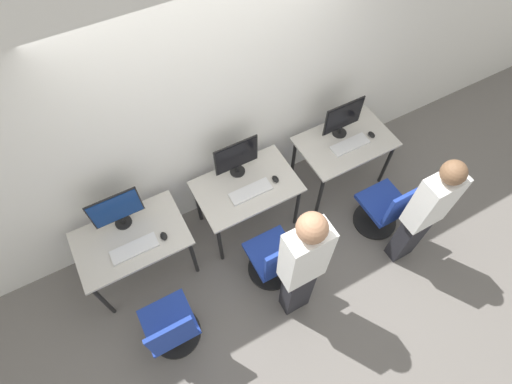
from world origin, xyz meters
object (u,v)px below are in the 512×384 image
object	(u,v)px
mouse_left	(164,236)
person_right	(425,212)
mouse_right	(372,134)
person_center	(302,266)
office_chair_left	(172,329)
office_chair_right	(385,209)
monitor_left	(116,210)
keyboard_left	(134,249)
keyboard_right	(350,145)
office_chair_center	(275,260)
monitor_right	(343,118)
monitor_center	(237,157)
mouse_center	(275,179)
keyboard_center	(251,191)

from	to	relation	value
mouse_left	person_right	size ratio (longest dim) A/B	0.06
mouse_right	person_center	bearing A→B (deg)	-147.11
office_chair_left	office_chair_right	bearing A→B (deg)	1.69
monitor_left	mouse_left	world-z (taller)	monitor_left
keyboard_left	keyboard_right	xyz separation A→B (m)	(2.40, 0.06, 0.00)
keyboard_left	mouse_left	size ratio (longest dim) A/B	4.71
office_chair_center	office_chair_right	size ratio (longest dim) A/B	1.00
monitor_left	person_center	size ratio (longest dim) A/B	0.26
person_center	keyboard_right	xyz separation A→B (m)	(1.24, 0.98, -0.23)
keyboard_right	person_right	world-z (taller)	person_right
monitor_right	mouse_right	world-z (taller)	monitor_right
monitor_center	office_chair_center	size ratio (longest dim) A/B	0.52
office_chair_center	keyboard_right	bearing A→B (deg)	26.07
monitor_left	person_center	xyz separation A→B (m)	(1.16, -1.23, 0.00)
monitor_center	mouse_center	distance (m)	0.45
office_chair_right	monitor_left	bearing A→B (deg)	159.19
office_chair_left	office_chair_center	size ratio (longest dim) A/B	1.00
mouse_left	person_center	size ratio (longest dim) A/B	0.05
office_chair_left	monitor_center	distance (m)	1.68
person_center	keyboard_right	size ratio (longest dim) A/B	4.07
keyboard_left	mouse_left	bearing A→B (deg)	-2.60
mouse_center	office_chair_center	size ratio (longest dim) A/B	0.10
office_chair_left	person_center	distance (m)	1.32
mouse_center	office_chair_right	bearing A→B (deg)	-34.72
mouse_left	monitor_right	bearing A→B (deg)	7.04
office_chair_center	person_right	size ratio (longest dim) A/B	0.55
monitor_left	person_right	xyz separation A→B (m)	(2.45, -1.30, -0.09)
office_chair_center	keyboard_right	xyz separation A→B (m)	(1.26, 0.62, 0.37)
office_chair_left	keyboard_right	xyz separation A→B (m)	(2.39, 0.75, 0.37)
keyboard_center	office_chair_center	distance (m)	0.71
office_chair_left	monitor_right	bearing A→B (deg)	21.61
monitor_left	mouse_right	xyz separation A→B (m)	(2.68, -0.25, -0.22)
monitor_left	keyboard_center	xyz separation A→B (m)	(1.20, -0.27, -0.22)
keyboard_center	office_chair_left	bearing A→B (deg)	-148.26
keyboard_center	mouse_center	xyz separation A→B (m)	(0.28, 0.01, 0.01)
person_center	keyboard_left	bearing A→B (deg)	141.38
mouse_left	person_right	bearing A→B (deg)	-24.28
monitor_left	office_chair_center	xyz separation A→B (m)	(1.14, -0.87, -0.59)
keyboard_right	office_chair_right	distance (m)	0.78
office_chair_left	mouse_center	bearing A→B (deg)	26.78
keyboard_right	person_right	xyz separation A→B (m)	(0.05, -1.05, 0.13)
office_chair_left	monitor_left	bearing A→B (deg)	90.43
keyboard_right	mouse_right	bearing A→B (deg)	0.20
keyboard_right	office_chair_right	size ratio (longest dim) A/B	0.49
person_center	mouse_right	world-z (taller)	person_center
mouse_right	mouse_left	bearing A→B (deg)	-178.36
monitor_left	mouse_center	bearing A→B (deg)	-9.93
office_chair_left	keyboard_right	world-z (taller)	office_chair_left
keyboard_center	person_right	size ratio (longest dim) A/B	0.27
keyboard_center	keyboard_left	bearing A→B (deg)	-178.11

